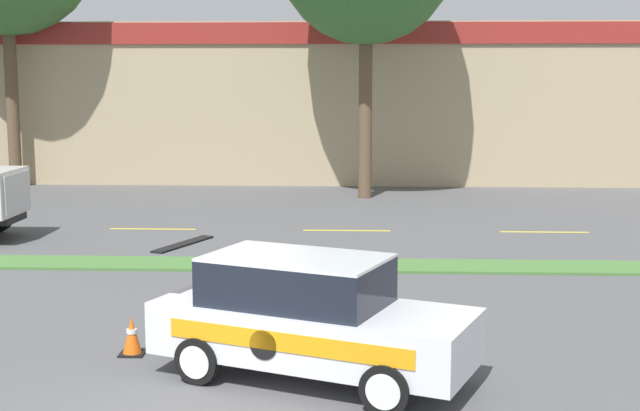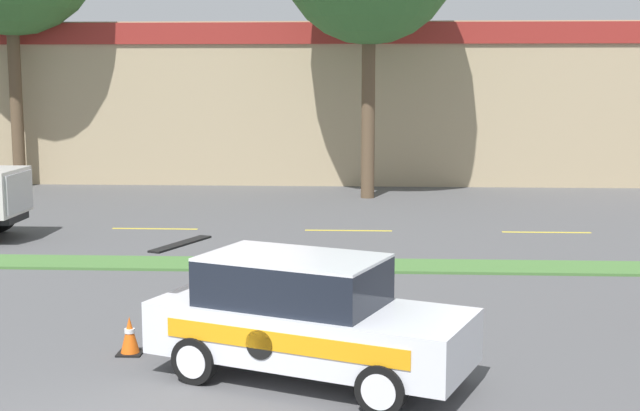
{
  "view_description": "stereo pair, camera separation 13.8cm",
  "coord_description": "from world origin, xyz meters",
  "views": [
    {
      "loc": [
        2.59,
        -9.53,
        4.25
      ],
      "look_at": [
        1.77,
        8.6,
        1.58
      ],
      "focal_mm": 50.0,
      "sensor_mm": 36.0,
      "label": 1
    },
    {
      "loc": [
        2.73,
        -9.52,
        4.25
      ],
      "look_at": [
        1.77,
        8.6,
        1.58
      ],
      "focal_mm": 50.0,
      "sensor_mm": 36.0,
      "label": 2
    }
  ],
  "objects": [
    {
      "name": "centre_line_5",
      "position": [
        2.24,
        14.65,
        0.0
      ],
      "size": [
        2.4,
        0.14,
        0.01
      ],
      "primitive_type": "cube",
      "color": "yellow",
      "rests_on": "ground_plane"
    },
    {
      "name": "rally_car",
      "position": [
        1.88,
        2.55,
        0.9
      ],
      "size": [
        4.79,
        3.28,
        1.78
      ],
      "color": "silver",
      "rests_on": "ground_plane"
    },
    {
      "name": "centre_line_4",
      "position": [
        -3.16,
        14.65,
        0.0
      ],
      "size": [
        2.4,
        0.14,
        0.01
      ],
      "primitive_type": "cube",
      "color": "yellow",
      "rests_on": "ground_plane"
    },
    {
      "name": "grass_verge",
      "position": [
        0.0,
        9.98,
        0.03
      ],
      "size": [
        120.0,
        1.34,
        0.06
      ],
      "primitive_type": "cube",
      "color": "#477538",
      "rests_on": "ground_plane"
    },
    {
      "name": "traffic_cone",
      "position": [
        -0.89,
        3.51,
        0.29
      ],
      "size": [
        0.38,
        0.38,
        0.59
      ],
      "color": "black",
      "rests_on": "ground_plane"
    },
    {
      "name": "centre_line_6",
      "position": [
        7.64,
        14.65,
        0.0
      ],
      "size": [
        2.4,
        0.14,
        0.01
      ],
      "primitive_type": "cube",
      "color": "yellow",
      "rests_on": "ground_plane"
    },
    {
      "name": "store_building_backdrop",
      "position": [
        0.74,
        30.46,
        3.13
      ],
      "size": [
        39.53,
        12.1,
        6.26
      ],
      "color": "tan",
      "rests_on": "ground_plane"
    }
  ]
}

